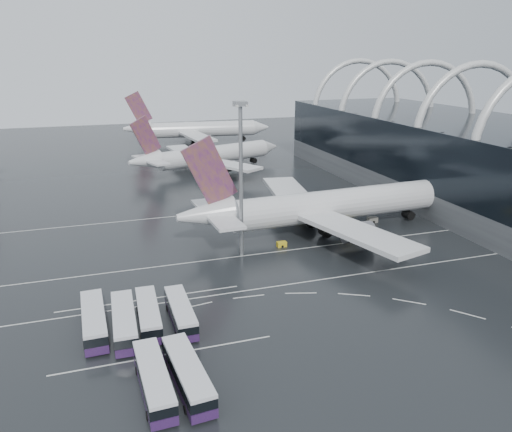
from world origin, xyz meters
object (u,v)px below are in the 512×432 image
object	(u,v)px
bus_row_near_c	(148,314)
bus_row_near_d	(181,312)
bus_row_near_b	(124,321)
gse_cart_belly_d	(372,220)
airliner_gate_b	(207,156)
bus_row_far_b	(188,374)
bus_row_far_a	(154,380)
airliner_gate_c	(195,130)
floodlight_mast	(241,162)
airliner_main	(323,207)
gse_cart_belly_a	(350,230)
bus_row_near_a	(94,320)
gse_cart_belly_b	(355,209)
gse_cart_belly_c	(282,244)
gse_cart_belly_e	(301,218)

from	to	relation	value
bus_row_near_c	bus_row_near_d	distance (m)	4.46
bus_row_near_b	gse_cart_belly_d	world-z (taller)	bus_row_near_b
airliner_gate_b	bus_row_far_b	bearing A→B (deg)	-122.80
airliner_gate_b	bus_row_far_a	size ratio (longest dim) A/B	4.17
airliner_gate_c	bus_row_near_b	size ratio (longest dim) A/B	4.67
airliner_gate_c	floodlight_mast	size ratio (longest dim) A/B	2.16
airliner_gate_c	bus_row_near_d	bearing A→B (deg)	-96.87
airliner_gate_b	airliner_main	bearing A→B (deg)	-99.81
airliner_gate_b	gse_cart_belly_a	bearing A→B (deg)	-95.77
airliner_main	bus_row_near_a	world-z (taller)	airliner_main
bus_row_near_b	bus_row_near_d	distance (m)	7.75
airliner_main	gse_cart_belly_b	bearing A→B (deg)	34.23
bus_row_near_d	bus_row_far_a	xyz separation A→B (m)	(-5.51, -14.38, 0.09)
bus_row_near_a	bus_row_far_b	xyz separation A→B (m)	(9.88, -15.81, -0.02)
gse_cart_belly_a	airliner_gate_b	bearing A→B (deg)	103.10
bus_row_near_a	floodlight_mast	size ratio (longest dim) A/B	0.47
airliner_gate_b	floodlight_mast	xyz separation A→B (m)	(-9.74, -71.94, 13.10)
gse_cart_belly_a	gse_cart_belly_b	size ratio (longest dim) A/B	0.98
bus_row_near_c	gse_cart_belly_c	bearing A→B (deg)	-50.23
gse_cart_belly_b	airliner_main	bearing A→B (deg)	-142.51
bus_row_far_b	bus_row_far_a	bearing A→B (deg)	82.05
gse_cart_belly_a	gse_cart_belly_d	distance (m)	9.30
airliner_gate_b	bus_row_far_a	xyz separation A→B (m)	(-30.51, -107.56, -3.07)
bus_row_near_c	bus_row_far_a	world-z (taller)	bus_row_far_a
airliner_gate_c	bus_row_far_a	world-z (taller)	airliner_gate_c
airliner_main	bus_row_far_b	world-z (taller)	airliner_main
bus_row_near_a	gse_cart_belly_a	bearing A→B (deg)	-66.44
airliner_main	bus_row_near_d	world-z (taller)	airliner_main
bus_row_far_b	gse_cart_belly_c	distance (m)	45.48
airliner_main	gse_cart_belly_e	world-z (taller)	airliner_main
gse_cart_belly_a	gse_cart_belly_c	xyz separation A→B (m)	(-16.68, -3.03, -0.07)
airliner_gate_c	gse_cart_belly_d	xyz separation A→B (m)	(16.53, -116.37, -4.87)
bus_row_near_c	bus_row_far_b	xyz separation A→B (m)	(2.63, -15.43, 0.09)
gse_cart_belly_b	gse_cart_belly_c	size ratio (longest dim) A/B	1.16
bus_row_far_b	gse_cart_belly_b	bearing A→B (deg)	-48.23
bus_row_far_a	bus_row_near_a	bearing A→B (deg)	19.05
bus_row_far_a	bus_row_far_b	bearing A→B (deg)	-95.58
bus_row_near_d	bus_row_far_a	world-z (taller)	bus_row_far_a
airliner_gate_b	bus_row_near_c	distance (m)	96.95
bus_row_near_d	gse_cart_belly_a	distance (m)	48.21
airliner_gate_b	floodlight_mast	bearing A→B (deg)	-116.57
airliner_gate_c	gse_cart_belly_c	bearing A→B (deg)	-88.30
airliner_main	gse_cart_belly_c	world-z (taller)	airliner_main
bus_row_near_c	bus_row_far_b	size ratio (longest dim) A/B	0.94
floodlight_mast	gse_cart_belly_e	bearing A→B (deg)	39.82
gse_cart_belly_d	gse_cart_belly_e	size ratio (longest dim) A/B	1.13
airliner_gate_b	bus_row_near_a	xyz separation A→B (m)	(-36.62, -91.96, -3.03)
bus_row_near_c	gse_cart_belly_c	world-z (taller)	bus_row_near_c
bus_row_near_a	bus_row_far_b	bearing A→B (deg)	-149.73
bus_row_near_d	gse_cart_belly_d	distance (m)	57.49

